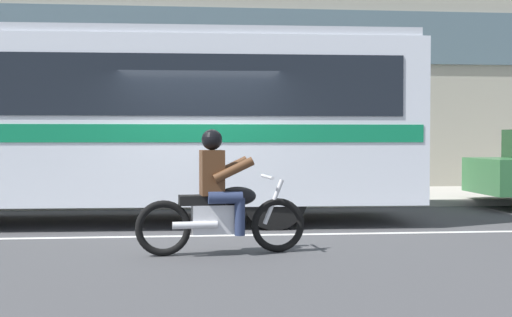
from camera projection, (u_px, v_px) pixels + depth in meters
name	position (u px, v px, depth m)	size (l,w,h in m)	color
ground_plane	(200.00, 230.00, 10.56)	(60.00, 60.00, 0.00)	#3D3D3F
sidewalk_curb	(196.00, 197.00, 15.63)	(28.00, 3.80, 0.15)	#A39E93
lane_center_stripe	(200.00, 236.00, 9.97)	(26.60, 0.14, 0.01)	silver
transit_bus	(89.00, 113.00, 11.51)	(11.18, 2.86, 3.22)	silver
motorcycle_with_rider	(220.00, 202.00, 8.39)	(2.14, 0.65, 1.56)	black
fire_hydrant	(257.00, 182.00, 14.29)	(0.22, 0.30, 0.75)	red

